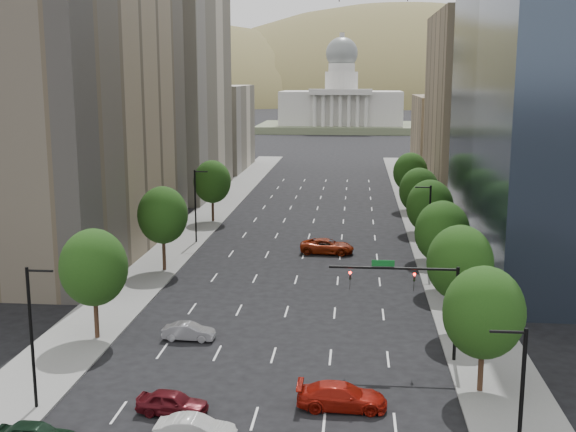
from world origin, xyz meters
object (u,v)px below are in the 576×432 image
(traffic_signal, at_px, (421,291))
(car_maroon, at_px, (172,403))
(capitol, at_px, (341,107))
(car_silver, at_px, (189,332))
(car_red_near, at_px, (342,396))
(car_white, at_px, (195,430))
(car_red_far, at_px, (327,246))

(traffic_signal, bearing_deg, car_maroon, -147.53)
(capitol, bearing_deg, car_maroon, -91.25)
(traffic_signal, height_order, car_silver, traffic_signal)
(car_maroon, bearing_deg, car_red_near, -74.07)
(car_red_near, xyz_separation_m, car_maroon, (-10.16, -1.73, -0.06))
(car_white, bearing_deg, car_red_far, -6.07)
(car_maroon, height_order, car_silver, car_maroon)
(traffic_signal, height_order, capitol, capitol)
(capitol, relative_size, car_maroon, 13.79)
(car_maroon, xyz_separation_m, car_silver, (-1.87, 12.40, -0.07))
(traffic_signal, relative_size, car_red_near, 1.64)
(car_silver, relative_size, car_red_far, 0.66)
(car_maroon, relative_size, car_silver, 1.07)
(car_red_near, distance_m, car_red_far, 39.47)
(capitol, relative_size, car_silver, 14.81)
(car_red_near, distance_m, car_silver, 16.09)
(capitol, relative_size, car_red_near, 10.82)
(car_white, distance_m, car_maroon, 3.88)
(capitol, height_order, car_red_near, capitol)
(traffic_signal, distance_m, capitol, 219.99)
(capitol, bearing_deg, car_white, -90.71)
(capitol, bearing_deg, car_silver, -91.81)
(traffic_signal, bearing_deg, car_red_far, 104.17)
(capitol, relative_size, car_red_far, 9.77)
(car_maroon, relative_size, car_red_far, 0.71)
(traffic_signal, height_order, car_maroon, traffic_signal)
(traffic_signal, distance_m, car_red_near, 10.69)
(car_red_near, bearing_deg, car_maroon, 99.82)
(traffic_signal, xyz_separation_m, car_silver, (-17.40, 2.52, -4.51))
(car_white, xyz_separation_m, car_red_near, (8.04, 4.97, 0.06))
(car_maroon, bearing_deg, capitol, 5.05)
(car_red_far, bearing_deg, car_white, 176.36)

